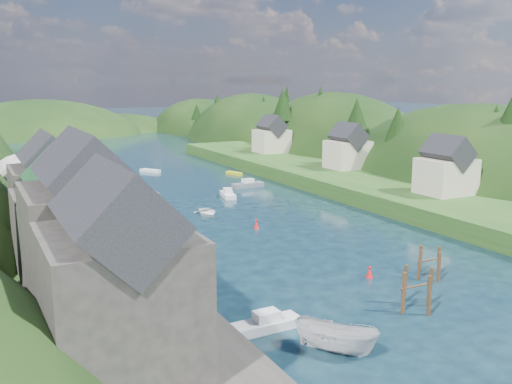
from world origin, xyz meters
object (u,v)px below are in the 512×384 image
piling_cluster_near (417,293)px  piling_cluster_far (429,266)px  channel_buoy_far (256,224)px  channel_buoy_near (369,273)px

piling_cluster_near → piling_cluster_far: bearing=39.5°
piling_cluster_near → channel_buoy_far: piling_cluster_near is taller
channel_buoy_near → channel_buoy_far: (-1.04, 21.19, 0.00)m
piling_cluster_near → channel_buoy_near: (1.44, 7.77, -0.91)m
piling_cluster_near → channel_buoy_near: 7.96m
piling_cluster_near → channel_buoy_near: size_ratio=3.56×
piling_cluster_near → channel_buoy_far: bearing=89.2°
piling_cluster_far → channel_buoy_near: 5.64m
piling_cluster_far → channel_buoy_far: size_ratio=3.04×
piling_cluster_far → channel_buoy_near: bearing=154.5°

